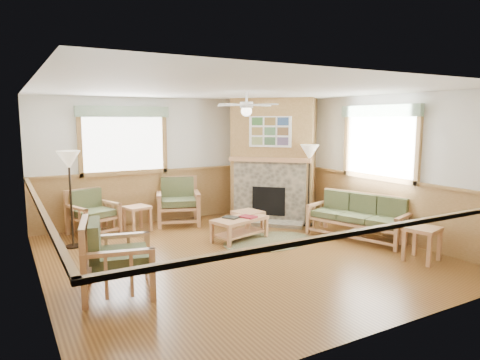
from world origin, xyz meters
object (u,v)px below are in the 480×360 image
sofa (358,217)px  armchair_back_right (178,201)px  armchair_back_left (93,212)px  end_table_chairs (137,219)px  floor_lamp_right (309,185)px  footstool (248,222)px  end_table_sofa (422,244)px  floor_lamp_left (71,199)px  armchair_left (118,256)px  coffee_table (240,229)px

sofa → armchair_back_right: 3.74m
sofa → armchair_back_left: bearing=-141.9°
armchair_back_right → end_table_chairs: armchair_back_right is taller
armchair_back_right → end_table_chairs: 1.00m
armchair_back_left → floor_lamp_right: size_ratio=0.51×
armchair_back_right → footstool: 1.69m
armchair_back_left → end_table_sofa: 5.99m
sofa → end_table_sofa: 1.47m
sofa → floor_lamp_left: size_ratio=1.06×
end_table_sofa → floor_lamp_right: (-0.11, 2.74, 0.59)m
armchair_back_left → end_table_sofa: bearing=-64.5°
armchair_left → floor_lamp_right: bearing=-56.8°
armchair_left → armchair_back_left: bearing=7.7°
sofa → floor_lamp_left: floor_lamp_left is taller
armchair_back_right → coffee_table: (0.53, -1.77, -0.28)m
armchair_left → end_table_chairs: (1.09, 2.96, -0.23)m
coffee_table → floor_lamp_right: 1.97m
sofa → end_table_sofa: bearing=-21.0°
end_table_chairs → armchair_back_left: bearing=168.1°
footstool → floor_lamp_right: size_ratio=0.29×
armchair_back_right → floor_lamp_left: 2.39m
armchair_left → coffee_table: armchair_left is taller
sofa → armchair_back_left: armchair_back_left is taller
floor_lamp_left → armchair_left: bearing=-85.0°
sofa → armchair_back_right: bearing=-156.7°
sofa → floor_lamp_left: bearing=-132.4°
sofa → coffee_table: (-1.99, 1.00, -0.21)m
end_table_chairs → footstool: (1.88, -1.22, -0.04)m
armchair_left → floor_lamp_right: (4.41, 1.65, 0.38)m
end_table_chairs → floor_lamp_right: 3.62m
armchair_back_right → floor_lamp_right: floor_lamp_right is taller
footstool → sofa: bearing=-40.8°
end_table_chairs → end_table_sofa: size_ratio=0.93×
armchair_left → floor_lamp_left: 2.46m
coffee_table → armchair_back_right: bearing=90.6°
armchair_left → floor_lamp_left: (-0.21, 2.43, 0.37)m
armchair_back_left → end_table_sofa: size_ratio=1.59×
end_table_sofa → footstool: end_table_sofa is taller
armchair_back_right → floor_lamp_right: 2.82m
armchair_back_left → armchair_back_right: (1.77, 0.00, 0.06)m
coffee_table → end_table_chairs: bearing=116.9°
floor_lamp_left → floor_lamp_right: 4.69m
armchair_back_left → footstool: armchair_back_left is taller
end_table_chairs → floor_lamp_right: floor_lamp_right is taller
armchair_back_left → floor_lamp_left: size_ratio=0.51×
coffee_table → end_table_sofa: end_table_sofa is taller
end_table_sofa → footstool: (-1.54, 2.84, -0.06)m
armchair_back_right → footstool: size_ratio=1.97×
footstool → end_table_chairs: bearing=147.0°
armchair_left → footstool: armchair_left is taller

